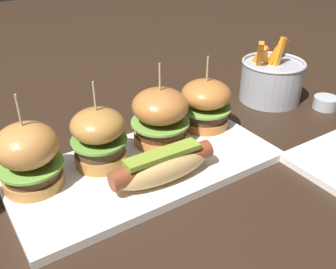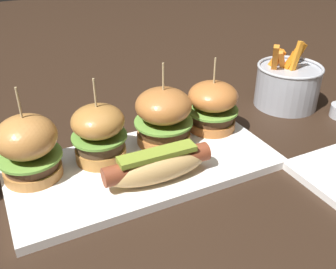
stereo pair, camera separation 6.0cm
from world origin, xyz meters
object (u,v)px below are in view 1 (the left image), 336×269
(slider_center_right, at_px, (160,116))
(fries_bucket, at_px, (271,80))
(slider_far_left, at_px, (29,156))
(slider_center_left, at_px, (99,137))
(slider_far_right, at_px, (206,103))
(platter_main, at_px, (146,168))
(sauce_ramekin, at_px, (325,102))
(hot_dog, at_px, (164,166))

(slider_center_right, bearing_deg, fries_bucket, 7.54)
(slider_far_left, xyz_separation_m, slider_center_right, (0.22, 0.00, -0.00))
(slider_center_left, bearing_deg, slider_center_right, 2.04)
(slider_far_left, bearing_deg, slider_far_right, 1.32)
(platter_main, xyz_separation_m, sauce_ramekin, (0.43, -0.01, 0.01))
(slider_center_right, bearing_deg, slider_far_right, 2.47)
(slider_far_left, distance_m, fries_bucket, 0.52)
(slider_center_left, xyz_separation_m, fries_bucket, (0.42, 0.04, -0.01))
(platter_main, xyz_separation_m, fries_bucket, (0.36, 0.09, 0.04))
(platter_main, xyz_separation_m, hot_dog, (0.00, -0.05, 0.03))
(platter_main, xyz_separation_m, slider_center_right, (0.06, 0.05, 0.06))
(hot_dog, distance_m, slider_far_left, 0.19)
(slider_far_left, relative_size, slider_center_left, 1.04)
(platter_main, height_order, slider_center_left, slider_center_left)
(slider_far_left, height_order, sauce_ramekin, slider_far_left)
(slider_center_left, bearing_deg, sauce_ramekin, -6.05)
(slider_far_left, height_order, slider_far_right, slider_far_left)
(slider_far_left, bearing_deg, slider_center_left, -0.56)
(slider_center_left, bearing_deg, slider_far_right, 2.24)
(hot_dog, relative_size, slider_center_right, 1.16)
(fries_bucket, bearing_deg, slider_center_right, -172.46)
(slider_center_right, bearing_deg, hot_dog, -119.93)
(slider_far_right, bearing_deg, slider_center_left, -177.76)
(hot_dog, xyz_separation_m, slider_far_left, (-0.16, 0.09, 0.02))
(slider_center_right, relative_size, fries_bucket, 1.01)
(slider_far_right, bearing_deg, slider_center_right, -177.53)
(slider_center_left, bearing_deg, slider_far_left, 179.44)
(slider_far_left, relative_size, sauce_ramekin, 2.91)
(slider_center_right, distance_m, slider_far_right, 0.10)
(platter_main, relative_size, slider_center_left, 3.05)
(hot_dog, bearing_deg, slider_far_right, 32.94)
(fries_bucket, bearing_deg, sauce_ramekin, -55.84)
(slider_far_left, height_order, slider_center_right, slider_far_left)
(platter_main, relative_size, hot_dog, 2.56)
(slider_center_left, height_order, slider_center_right, slider_center_right)
(hot_dog, height_order, slider_center_left, slider_center_left)
(sauce_ramekin, bearing_deg, slider_center_left, 173.95)
(platter_main, xyz_separation_m, slider_far_right, (0.15, 0.05, 0.05))
(slider_far_left, bearing_deg, platter_main, -14.76)
(hot_dog, bearing_deg, slider_center_left, 122.41)
(fries_bucket, distance_m, sauce_ramekin, 0.12)
(slider_center_left, distance_m, fries_bucket, 0.42)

